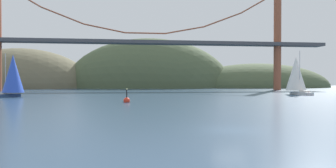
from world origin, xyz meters
TOP-DOWN VIEW (x-y plane):
  - ground_plane at (0.00, 0.00)m, footprint 360.00×360.00m
  - headland_center at (5.00, 135.00)m, footprint 80.90×44.00m
  - headland_right at (60.00, 135.00)m, footprint 75.52×44.00m
  - headland_left at (-55.00, 135.00)m, footprint 65.73×44.00m
  - suspension_bridge at (0.00, 95.00)m, footprint 137.56×6.00m
  - sailboat_white_mainsail at (36.63, 55.79)m, footprint 5.37×8.96m
  - sailboat_blue_spinnaker at (-32.51, 52.88)m, footprint 8.60×7.67m
  - channel_buoy at (-7.44, 32.01)m, footprint 1.10×1.10m

SIDE VIEW (x-z plane):
  - ground_plane at x=0.00m, z-range 0.00..0.00m
  - headland_center at x=5.00m, z-range -23.98..23.98m
  - headland_right at x=60.00m, z-range -12.20..12.20m
  - headland_left at x=-55.00m, z-range -18.40..18.40m
  - channel_buoy at x=-7.44m, z-range -0.95..1.69m
  - sailboat_blue_spinnaker at x=-32.51m, z-range 0.12..9.77m
  - sailboat_white_mainsail at x=36.63m, z-range -0.43..10.85m
  - suspension_bridge at x=0.00m, z-range -0.76..36.97m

